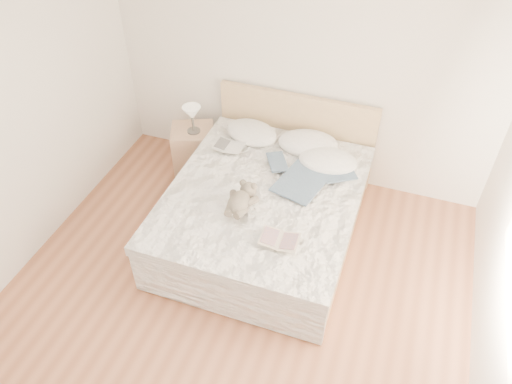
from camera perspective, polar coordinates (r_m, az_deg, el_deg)
floor at (r=4.38m, az=-4.06°, el=-15.04°), size 4.00×4.50×0.00m
ceiling at (r=2.58m, az=-7.08°, el=19.71°), size 4.00×4.50×0.00m
wall_back at (r=5.07m, az=5.31°, el=14.70°), size 4.00×0.02×2.70m
bed at (r=4.85m, az=1.18°, el=-1.84°), size 1.72×2.14×1.00m
nightstand at (r=5.64m, az=-7.11°, el=4.75°), size 0.57×0.54×0.56m
table_lamp at (r=5.32m, az=-7.32°, el=8.82°), size 0.24×0.24×0.31m
pillow_left at (r=5.25m, az=-0.47°, el=6.82°), size 0.66×0.54×0.17m
pillow_middle at (r=5.12m, az=5.98°, el=5.57°), size 0.67×0.51×0.18m
pillow_right at (r=4.91m, az=8.21°, el=3.55°), size 0.60×0.44×0.17m
blouse at (r=4.67m, az=5.36°, el=1.32°), size 0.76×0.79×0.02m
photo_book at (r=5.07m, az=-3.09°, el=5.22°), size 0.32×0.22×0.02m
childrens_book at (r=4.12m, az=2.68°, el=-5.50°), size 0.34×0.24×0.02m
teddy_bear at (r=4.36m, az=-1.97°, el=-1.77°), size 0.26×0.35×0.18m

